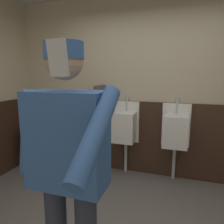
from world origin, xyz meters
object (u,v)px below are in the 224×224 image
Objects in this scene: person at (68,162)px; trash_bin at (32,147)px; urinal_left at (80,123)px; cell_phone at (58,58)px; urinal_right at (175,130)px; urinal_middle at (125,126)px.

trash_bin is (-1.70, 1.72, -0.69)m from person.
urinal_left is 2.88m from cell_phone.
urinal_right is 11.27× the size of cell_phone.
cell_phone is 3.24m from trash_bin.
urinal_middle is 1.77× the size of trash_bin.
person is 15.89× the size of cell_phone.
urinal_left is 0.75m from urinal_middle.
cell_phone reaches higher than urinal_middle.
urinal_right reaches higher than trash_bin.
cell_phone is at bearing -64.25° from urinal_left.
cell_phone is (-0.31, -2.48, 0.84)m from urinal_right.
urinal_middle is at bearing 180.00° from urinal_right.
urinal_left is 0.93m from trash_bin.
urinal_right is at bearing 91.75° from cell_phone.
urinal_middle is 1.62m from trash_bin.
urinal_middle is (0.75, 0.00, 0.00)m from urinal_left.
urinal_left is 1.00× the size of urinal_middle.
cell_phone is 0.16× the size of trash_bin.
urinal_middle is 2.00m from person.
urinal_right is (1.50, 0.00, 0.00)m from urinal_left.
person is 2.52m from trash_bin.
urinal_left and urinal_middle have the same top height.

